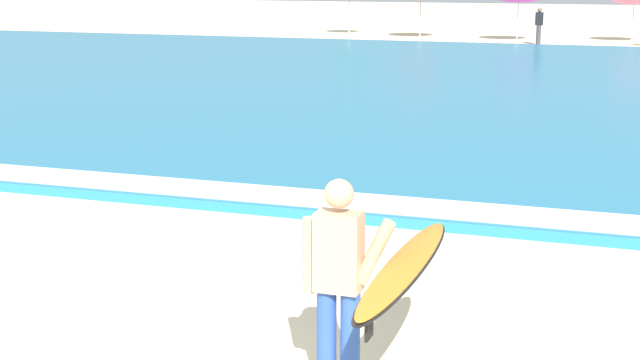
% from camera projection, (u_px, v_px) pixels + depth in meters
% --- Properties ---
extents(sea, '(120.00, 28.00, 0.14)m').
position_uv_depth(sea, '(490.00, 87.00, 24.85)').
color(sea, teal).
rests_on(sea, ground).
extents(surf_foam, '(120.00, 0.94, 0.01)m').
position_uv_depth(surf_foam, '(339.00, 200.00, 12.48)').
color(surf_foam, white).
rests_on(surf_foam, sea).
extents(surfer_with_board, '(0.94, 2.50, 1.73)m').
position_uv_depth(surfer_with_board, '(369.00, 274.00, 6.75)').
color(surfer_with_board, '#284CA3').
rests_on(surfer_with_board, ground).
extents(beachgoer_near_row_mid, '(0.32, 0.20, 1.58)m').
position_uv_depth(beachgoer_near_row_mid, '(539.00, 25.00, 38.76)').
color(beachgoer_near_row_mid, '#383842').
rests_on(beachgoer_near_row_mid, ground).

